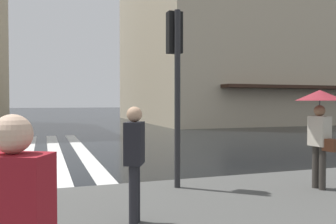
# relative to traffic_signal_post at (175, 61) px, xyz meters

# --- Properties ---
(ground_plane) EXTENTS (220.00, 220.00, 0.00)m
(ground_plane) POSITION_rel_traffic_signal_post_xyz_m (3.59, 2.74, -2.74)
(ground_plane) COLOR black
(zebra_crossing) EXTENTS (13.00, 4.50, 0.01)m
(zebra_crossing) POSITION_rel_traffic_signal_post_xyz_m (7.59, 3.19, -2.74)
(zebra_crossing) COLOR silver
(zebra_crossing) RESTS_ON ground_plane
(haussmann_block_corner) EXTENTS (20.65, 21.89, 18.87)m
(haussmann_block_corner) POSITION_rel_traffic_signal_post_xyz_m (25.81, -16.95, 6.49)
(haussmann_block_corner) COLOR beige
(haussmann_block_corner) RESTS_ON ground_plane
(traffic_signal_post) EXTENTS (0.44, 0.30, 3.59)m
(traffic_signal_post) POSITION_rel_traffic_signal_post_xyz_m (0.00, 0.00, 0.00)
(traffic_signal_post) COLOR #232326
(traffic_signal_post) RESTS_ON sidewalk_pavement
(pedestrian_with_floral_umbrella) EXTENTS (0.95, 0.95, 1.98)m
(pedestrian_with_floral_umbrella) POSITION_rel_traffic_signal_post_xyz_m (-1.16, -2.65, -1.04)
(pedestrian_with_floral_umbrella) COLOR beige
(pedestrian_with_floral_umbrella) RESTS_ON sidewalk_pavement
(pedestrian_approaching_kerb) EXTENTS (0.46, 0.38, 1.68)m
(pedestrian_approaching_kerb) POSITION_rel_traffic_signal_post_xyz_m (-2.00, 1.35, -1.60)
(pedestrian_approaching_kerb) COLOR black
(pedestrian_approaching_kerb) RESTS_ON sidewalk_pavement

